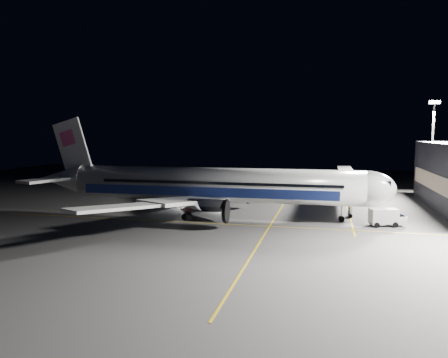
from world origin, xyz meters
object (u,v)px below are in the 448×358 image
at_px(airliner, 208,185).
at_px(safety_cone_c, 187,206).
at_px(jet_bridge, 347,181).
at_px(floodlight_mast_north, 433,140).
at_px(safety_cone_b, 213,210).
at_px(service_truck, 387,217).
at_px(baggage_tug, 186,201).
at_px(safety_cone_a, 198,209).

xyz_separation_m(airliner, safety_cone_c, (-5.98, 6.78, -4.87)).
distance_m(jet_bridge, floodlight_mast_north, 24.06).
bearing_deg(safety_cone_b, airliner, -85.36).
height_order(service_truck, safety_cone_c, service_truck).
distance_m(service_truck, safety_cone_c, 35.08).
distance_m(airliner, safety_cone_c, 10.27).
relative_size(airliner, safety_cone_b, 93.75).
xyz_separation_m(airliner, baggage_tug, (-6.94, 8.76, -4.30)).
distance_m(jet_bridge, service_truck, 20.76).
xyz_separation_m(service_truck, baggage_tug, (-34.94, 10.62, -0.55)).
bearing_deg(safety_cone_b, baggage_tug, 144.27).
height_order(jet_bridge, baggage_tug, jet_bridge).
bearing_deg(jet_bridge, safety_cone_c, -158.79).
relative_size(airliner, safety_cone_c, 104.95).
relative_size(safety_cone_a, safety_cone_b, 0.92).
bearing_deg(service_truck, jet_bridge, 87.28).
height_order(jet_bridge, safety_cone_a, jet_bridge).
xyz_separation_m(service_truck, safety_cone_c, (-33.98, 8.64, -1.11)).
distance_m(airliner, jet_bridge, 29.31).
height_order(airliner, safety_cone_c, airliner).
relative_size(floodlight_mast_north, baggage_tug, 7.98).
bearing_deg(baggage_tug, safety_cone_a, -49.53).
height_order(jet_bridge, floodlight_mast_north, floodlight_mast_north).
bearing_deg(jet_bridge, safety_cone_b, -149.01).
xyz_separation_m(jet_bridge, safety_cone_a, (-26.10, -14.06, -4.28)).
bearing_deg(airliner, service_truck, -3.80).
bearing_deg(safety_cone_b, service_truck, -11.69).
bearing_deg(baggage_tug, safety_cone_b, -34.70).
xyz_separation_m(baggage_tug, safety_cone_a, (3.92, -4.76, -0.56)).
distance_m(floodlight_mast_north, baggage_tug, 54.57).
distance_m(floodlight_mast_north, safety_cone_c, 54.73).
distance_m(airliner, safety_cone_b, 6.28).
height_order(airliner, jet_bridge, airliner).
xyz_separation_m(floodlight_mast_north, safety_cone_a, (-44.10, -27.99, -12.07)).
xyz_separation_m(floodlight_mast_north, service_truck, (-13.07, -33.85, -10.96)).
distance_m(airliner, baggage_tug, 11.97).
bearing_deg(safety_cone_c, service_truck, -14.27).
bearing_deg(service_truck, safety_cone_a, 152.68).
xyz_separation_m(airliner, service_truck, (28.01, -1.86, -3.76)).
height_order(floodlight_mast_north, safety_cone_b, floodlight_mast_north).
bearing_deg(safety_cone_c, safety_cone_b, -26.19).
distance_m(floodlight_mast_north, safety_cone_a, 53.61).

